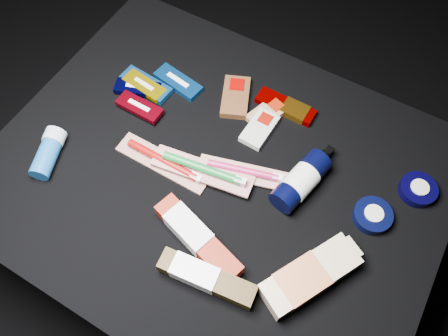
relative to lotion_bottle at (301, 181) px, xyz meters
The scene contains 21 objects.
ground 0.47m from the lotion_bottle, 160.80° to the right, with size 3.00×3.00×0.00m, color black.
cloth_table 0.29m from the lotion_bottle, 160.80° to the right, with size 0.98×0.78×0.40m, color black.
luna_bar_0 0.40m from the lotion_bottle, 164.29° to the left, with size 0.13×0.07×0.02m.
luna_bar_1 0.45m from the lotion_bottle, behind, with size 0.14×0.06×0.02m.
luna_bar_2 0.45m from the lotion_bottle, behind, with size 0.12×0.08×0.01m.
luna_bar_3 0.45m from the lotion_bottle, behind, with size 0.11×0.05×0.01m.
luna_bar_4 0.41m from the lotion_bottle, behind, with size 0.11×0.04×0.01m.
clif_bar_0 0.28m from the lotion_bottle, 149.21° to the left, with size 0.10×0.13×0.02m.
clif_bar_1 0.17m from the lotion_bottle, 147.81° to the left, with size 0.06×0.10×0.02m.
clif_bar_2 0.20m from the lotion_bottle, 136.30° to the left, with size 0.08×0.11×0.02m.
power_bar 0.21m from the lotion_bottle, 122.54° to the left, with size 0.15×0.05×0.02m.
lotion_bottle is the anchor object (origin of this frame).
cream_tin_upper 0.25m from the lotion_bottle, 27.46° to the left, with size 0.08×0.08×0.02m.
cream_tin_lower 0.16m from the lotion_bottle, ahead, with size 0.08×0.08×0.03m.
bodywash_bottle 0.20m from the lotion_bottle, 60.34° to the right, with size 0.15×0.21×0.04m.
deodorant_stick 0.56m from the lotion_bottle, 157.54° to the right, with size 0.08×0.12×0.05m.
toothbrush_pack_0 0.30m from the lotion_bottle, 160.73° to the right, with size 0.23×0.05×0.03m.
toothbrush_pack_1 0.12m from the lotion_bottle, 163.63° to the right, with size 0.20×0.10×0.02m.
toothbrush_pack_2 0.21m from the lotion_bottle, 157.97° to the right, with size 0.23×0.09×0.03m.
toothpaste_carton_red 0.25m from the lotion_bottle, 121.80° to the right, with size 0.22×0.11×0.04m.
toothpaste_carton_green 0.29m from the lotion_bottle, 105.23° to the right, with size 0.20×0.07×0.04m.
Camera 1 is at (0.24, -0.38, 1.25)m, focal length 35.00 mm.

